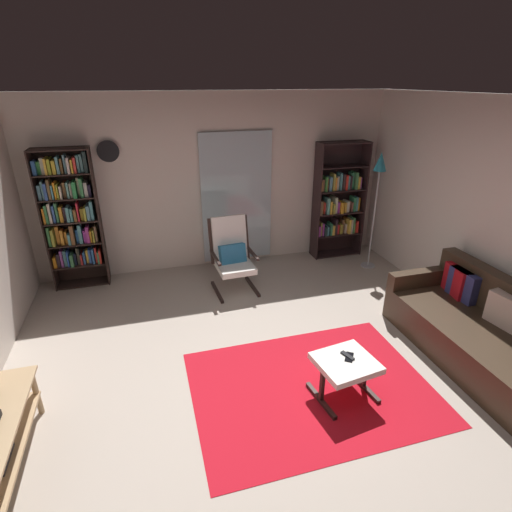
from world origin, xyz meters
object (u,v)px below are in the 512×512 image
cell_phone (349,357)px  floor_lamp_by_shelf (379,177)px  tv_remote (347,356)px  wall_clock (108,151)px  bookshelf_near_sofa (338,202)px  ottoman (345,367)px  leather_sofa (480,331)px  bookshelf_near_tv (71,215)px  lounge_armchair (232,253)px

cell_phone → floor_lamp_by_shelf: size_ratio=0.08×
tv_remote → wall_clock: size_ratio=0.50×
bookshelf_near_sofa → ottoman: 3.44m
bookshelf_near_sofa → cell_phone: bookshelf_near_sofa is taller
floor_lamp_by_shelf → tv_remote: bearing=-124.7°
leather_sofa → wall_clock: (-3.66, 3.08, 1.55)m
bookshelf_near_sofa → wall_clock: size_ratio=6.44×
tv_remote → wall_clock: (-2.04, 3.19, 1.44)m
bookshelf_near_tv → tv_remote: bookshelf_near_tv is taller
bookshelf_near_sofa → wall_clock: 3.55m
lounge_armchair → ottoman: (0.51, -2.38, -0.20)m
leather_sofa → lounge_armchair: 3.12m
bookshelf_near_sofa → cell_phone: 3.39m
floor_lamp_by_shelf → ottoman: bearing=-124.8°
bookshelf_near_tv → bookshelf_near_sofa: 4.01m
lounge_armchair → ottoman: lounge_armchair is taller
wall_clock → cell_phone: bearing=-57.4°
bookshelf_near_sofa → ottoman: bookshelf_near_sofa is taller
bookshelf_near_sofa → floor_lamp_by_shelf: 0.87m
leather_sofa → floor_lamp_by_shelf: size_ratio=1.11×
bookshelf_near_tv → ottoman: 4.10m
ottoman → floor_lamp_by_shelf: (1.72, 2.48, 1.10)m
bookshelf_near_sofa → leather_sofa: 3.00m
ottoman → cell_phone: cell_phone is taller
leather_sofa → tv_remote: bearing=-176.1°
cell_phone → floor_lamp_by_shelf: floor_lamp_by_shelf is taller
leather_sofa → tv_remote: leather_sofa is taller
leather_sofa → cell_phone: bearing=-175.5°
bookshelf_near_sofa → ottoman: bearing=-114.6°
bookshelf_near_tv → floor_lamp_by_shelf: 4.37m
lounge_armchair → floor_lamp_by_shelf: (2.24, 0.09, 0.90)m
bookshelf_near_sofa → lounge_armchair: 2.09m
leather_sofa → tv_remote: size_ratio=13.82×
ottoman → tv_remote: size_ratio=4.03×
bookshelf_near_sofa → floor_lamp_by_shelf: bookshelf_near_sofa is taller
bookshelf_near_sofa → floor_lamp_by_shelf: size_ratio=1.04×
floor_lamp_by_shelf → wall_clock: bearing=168.5°
floor_lamp_by_shelf → wall_clock: size_ratio=6.17×
bookshelf_near_tv → wall_clock: size_ratio=6.69×
bookshelf_near_sofa → wall_clock: (-3.41, 0.15, 0.95)m
bookshelf_near_sofa → tv_remote: size_ratio=12.96×
bookshelf_near_sofa → lounge_armchair: (-1.93, -0.70, -0.37)m
cell_phone → floor_lamp_by_shelf: 3.14m
leather_sofa → wall_clock: bearing=140.0°
bookshelf_near_sofa → leather_sofa: (0.25, -2.93, -0.60)m
floor_lamp_by_shelf → leather_sofa: bearing=-91.4°
tv_remote → wall_clock: wall_clock is taller
tv_remote → cell_phone: size_ratio=1.03×
lounge_armchair → tv_remote: (0.55, -2.34, -0.12)m
ottoman → bookshelf_near_sofa: bearing=65.4°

